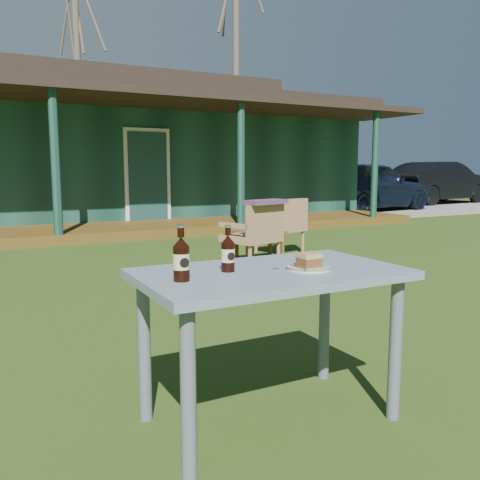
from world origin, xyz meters
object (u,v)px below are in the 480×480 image
car_near (368,186)px  cake_slice (309,260)px  cafe_table (271,291)px  cola_bottle_far (181,259)px  cola_bottle_near (228,253)px  armchair_right (283,223)px  armchair_left (256,232)px  plate (308,267)px  side_table (259,236)px  car_far (439,183)px

car_near → cake_slice: bearing=128.2°
cafe_table → cola_bottle_far: cola_bottle_far is taller
cafe_table → cake_slice: cake_slice is taller
cake_slice → cola_bottle_near: size_ratio=0.44×
car_near → armchair_right: bearing=121.3°
armchair_left → armchair_right: (0.87, 0.75, -0.00)m
cola_bottle_far → armchair_left: 3.99m
plate → armchair_left: (1.62, 3.33, -0.29)m
armchair_right → side_table: (-0.63, -0.41, -0.10)m
car_near → armchair_left: size_ratio=5.43×
car_far → cafe_table: bearing=122.5°
armchair_left → side_table: armchair_left is taller
plate → armchair_right: 4.79m
cafe_table → plate: 0.21m
cafe_table → cola_bottle_far: 0.49m
cafe_table → armchair_right: 4.81m
car_near → cola_bottle_far: size_ratio=18.31×
plate → cake_slice: size_ratio=2.22×
cafe_table → cola_bottle_near: size_ratio=5.77×
car_far → armchair_left: size_ratio=5.61×
armchair_left → armchair_right: size_ratio=1.00×
cake_slice → armchair_left: 3.72m
cola_bottle_near → armchair_right: bearing=54.3°
armchair_left → side_table: size_ratio=1.30×
cafe_table → armchair_right: bearing=56.5°
cola_bottle_near → armchair_right: size_ratio=0.27×
car_near → cafe_table: (-8.86, -9.21, -0.10)m
cake_slice → side_table: 4.14m
plate → cola_bottle_far: cola_bottle_far is taller
cafe_table → plate: (0.16, -0.07, 0.11)m
car_far → cafe_table: (-13.29, -10.54, -0.10)m
car_far → plate: (-13.13, -10.61, 0.01)m
cola_bottle_far → armchair_left: size_ratio=0.30×
cafe_table → armchair_left: armchair_left is taller
car_far → car_near: bearing=100.7°
car_near → car_far: size_ratio=0.97×
car_far → plate: size_ratio=21.42×
cola_bottle_near → plate: bearing=-19.8°
car_far → plate: car_far is taller
car_far → cafe_table: 16.96m
plate → armchair_left: size_ratio=0.26×
plate → side_table: (1.87, 3.67, -0.39)m
cafe_table → side_table: size_ratio=2.00×
cake_slice → armchair_right: (2.49, 4.08, -0.33)m
car_near → armchair_left: car_near is taller
cola_bottle_far → cake_slice: bearing=-4.2°
cake_slice → armchair_left: bearing=64.1°
armchair_right → side_table: bearing=-146.6°
car_near → cola_bottle_far: bearing=126.1°
cola_bottle_far → armchair_right: size_ratio=0.30×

